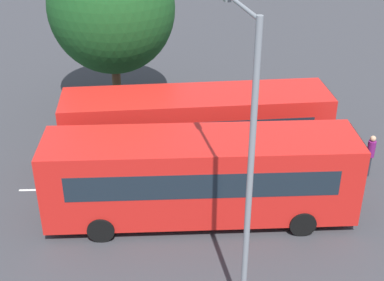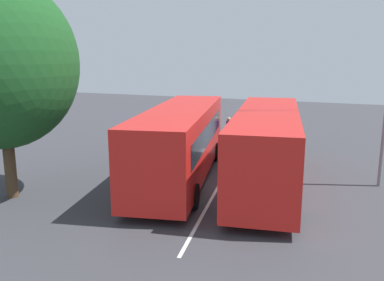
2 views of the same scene
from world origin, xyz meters
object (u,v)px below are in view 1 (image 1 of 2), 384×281
Objects in this scene: pedestrian at (371,152)px; street_lamp at (247,161)px; bus_center_left at (197,127)px; depot_tree at (111,8)px; bus_far_left at (202,175)px.

pedestrian is 10.17m from street_lamp.
bus_center_left is 7.81m from depot_tree.
bus_far_left is at bearing -93.88° from bus_center_left.
bus_center_left is at bearing 89.09° from bus_far_left.
street_lamp is (-5.02, -7.93, 3.93)m from pedestrian.
street_lamp is at bearing -87.72° from bus_center_left.
bus_center_left is at bearing -48.53° from depot_tree.
depot_tree reaches higher than bus_center_left.
bus_far_left is 5.61m from street_lamp.
pedestrian is at bearing -24.81° from depot_tree.
street_lamp reaches higher than pedestrian.
pedestrian is at bearing -13.15° from bus_center_left.
depot_tree is at bearing 110.95° from bus_far_left.
pedestrian is 0.21× the size of street_lamp.
bus_far_left is 10.95m from depot_tree.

